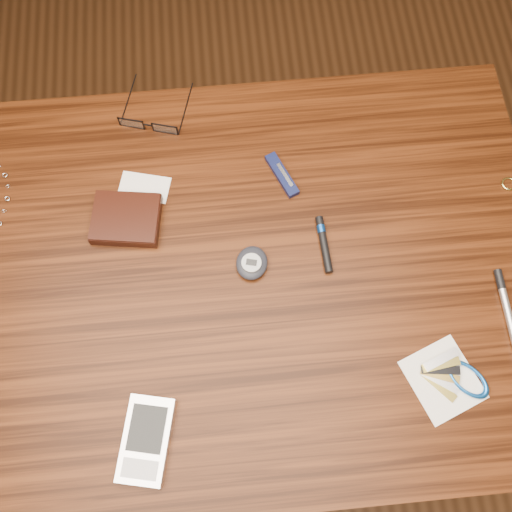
# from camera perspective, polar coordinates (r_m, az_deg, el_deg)

# --- Properties ---
(ground) EXTENTS (3.80, 3.80, 0.00)m
(ground) POSITION_cam_1_polar(r_m,az_deg,el_deg) (1.62, -1.42, -10.09)
(ground) COLOR #472814
(ground) RESTS_ON ground
(desk) EXTENTS (1.00, 0.70, 0.75)m
(desk) POSITION_cam_1_polar(r_m,az_deg,el_deg) (0.98, -2.30, -3.59)
(desk) COLOR #381808
(desk) RESTS_ON ground
(wallet_and_card) EXTENTS (0.13, 0.14, 0.02)m
(wallet_and_card) POSITION_cam_1_polar(r_m,az_deg,el_deg) (0.93, -12.83, 3.72)
(wallet_and_card) COLOR black
(wallet_and_card) RESTS_ON desk
(eyeglasses) EXTENTS (0.13, 0.13, 0.02)m
(eyeglasses) POSITION_cam_1_polar(r_m,az_deg,el_deg) (1.01, -10.63, 12.91)
(eyeglasses) COLOR black
(eyeglasses) RESTS_ON desk
(gold_ring) EXTENTS (0.03, 0.03, 0.00)m
(gold_ring) POSITION_cam_1_polar(r_m,az_deg,el_deg) (1.03, 23.96, 6.61)
(gold_ring) COLOR #DFCF68
(gold_ring) RESTS_ON desk
(pda_phone) EXTENTS (0.09, 0.13, 0.02)m
(pda_phone) POSITION_cam_1_polar(r_m,az_deg,el_deg) (0.85, -10.95, -17.61)
(pda_phone) COLOR silver
(pda_phone) RESTS_ON desk
(pedometer) EXTENTS (0.06, 0.07, 0.02)m
(pedometer) POSITION_cam_1_polar(r_m,az_deg,el_deg) (0.88, -0.42, -0.70)
(pedometer) COLOR black
(pedometer) RESTS_ON desk
(notepad_keys) EXTENTS (0.14, 0.13, 0.01)m
(notepad_keys) POSITION_cam_1_polar(r_m,az_deg,el_deg) (0.89, 19.23, -11.44)
(notepad_keys) COLOR silver
(notepad_keys) RESTS_ON desk
(pocket_knife) EXTENTS (0.05, 0.08, 0.01)m
(pocket_knife) POSITION_cam_1_polar(r_m,az_deg,el_deg) (0.95, 2.61, 8.10)
(pocket_knife) COLOR #0E103D
(pocket_knife) RESTS_ON desk
(silver_pen) EXTENTS (0.01, 0.14, 0.01)m
(silver_pen) POSITION_cam_1_polar(r_m,az_deg,el_deg) (0.94, 23.78, -4.76)
(silver_pen) COLOR #BCBCC1
(silver_pen) RESTS_ON desk
(black_blue_pen) EXTENTS (0.02, 0.09, 0.01)m
(black_blue_pen) POSITION_cam_1_polar(r_m,az_deg,el_deg) (0.90, 6.79, 1.36)
(black_blue_pen) COLOR black
(black_blue_pen) RESTS_ON desk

